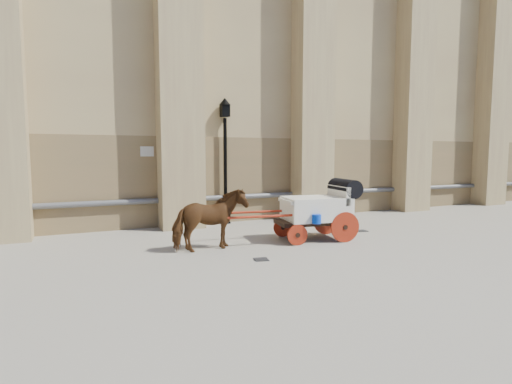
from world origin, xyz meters
name	(u,v)px	position (x,y,z in m)	size (l,w,h in m)	color
ground	(254,248)	(0.00, 0.00, 0.00)	(90.00, 90.00, 0.00)	gray
cathedral	(224,2)	(2.07, 7.81, 9.01)	(44.80, 9.20, 19.20)	tan
horse	(210,220)	(-1.12, 0.23, 0.77)	(0.84, 1.84, 1.55)	#593215
carriage	(320,207)	(2.16, 0.23, 0.92)	(4.00, 1.61, 1.70)	black
street_lamp	(225,157)	(0.61, 3.80, 2.31)	(0.40, 0.40, 4.32)	black
drain_grate_near	(261,259)	(-0.32, -1.11, 0.01)	(0.32, 0.32, 0.01)	black
drain_grate_far	(361,231)	(4.01, 0.68, 0.01)	(0.32, 0.32, 0.01)	black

